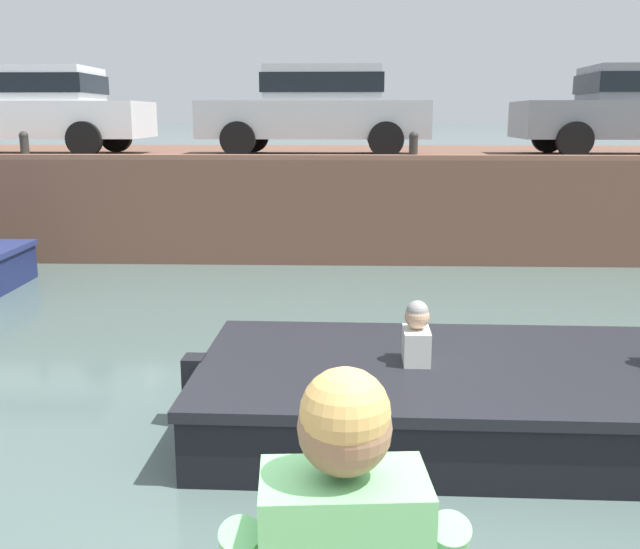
% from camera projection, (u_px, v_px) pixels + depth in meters
% --- Properties ---
extents(ground_plane, '(400.00, 400.00, 0.00)m').
position_uv_depth(ground_plane, '(369.00, 365.00, 7.00)').
color(ground_plane, '#4C605B').
extents(far_quay_wall, '(60.00, 6.00, 1.70)m').
position_uv_depth(far_quay_wall, '(357.00, 194.00, 14.37)').
color(far_quay_wall, brown).
rests_on(far_quay_wall, ground).
extents(far_wall_coping, '(60.00, 0.24, 0.08)m').
position_uv_depth(far_wall_coping, '(361.00, 157.00, 11.36)').
color(far_wall_coping, brown).
rests_on(far_wall_coping, far_quay_wall).
extents(motorboat_passing, '(6.68, 2.20, 1.03)m').
position_uv_depth(motorboat_passing, '(591.00, 399.00, 5.44)').
color(motorboat_passing, black).
rests_on(motorboat_passing, ground).
extents(car_leftmost_white, '(4.34, 1.97, 1.54)m').
position_uv_depth(car_leftmost_white, '(29.00, 107.00, 12.86)').
color(car_leftmost_white, white).
rests_on(car_leftmost_white, far_quay_wall).
extents(car_left_inner_silver, '(4.07, 1.97, 1.54)m').
position_uv_depth(car_left_inner_silver, '(318.00, 107.00, 12.69)').
color(car_left_inner_silver, '#B7BABC').
rests_on(car_left_inner_silver, far_quay_wall).
extents(car_centre_grey, '(4.13, 2.13, 1.54)m').
position_uv_depth(car_centre_grey, '(639.00, 107.00, 12.51)').
color(car_centre_grey, slate).
rests_on(car_centre_grey, far_quay_wall).
extents(mooring_bollard_west, '(0.15, 0.15, 0.45)m').
position_uv_depth(mooring_bollard_west, '(24.00, 144.00, 11.62)').
color(mooring_bollard_west, '#2D2B28').
rests_on(mooring_bollard_west, far_quay_wall).
extents(mooring_bollard_mid, '(0.15, 0.15, 0.45)m').
position_uv_depth(mooring_bollard_mid, '(413.00, 144.00, 11.42)').
color(mooring_bollard_mid, '#2D2B28').
rests_on(mooring_bollard_mid, far_quay_wall).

